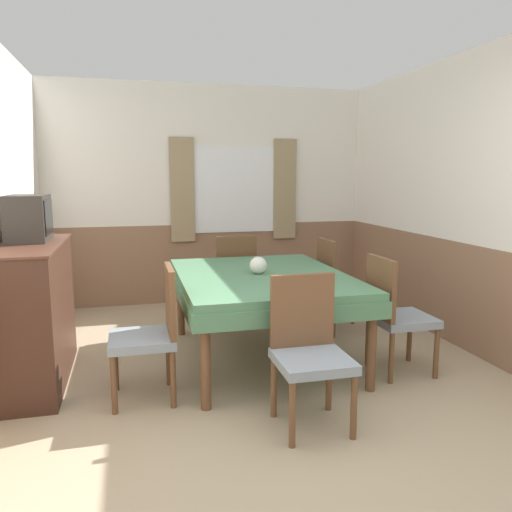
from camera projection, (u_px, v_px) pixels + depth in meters
The scene contains 12 objects.
ground_plane at pixel (335, 487), 2.50m from camera, with size 16.00×16.00×0.00m, color tan.
wall_back at pixel (211, 195), 6.04m from camera, with size 4.22×0.09×2.60m.
wall_right at pixel (449, 202), 4.62m from camera, with size 0.05×4.30×2.60m.
dining_table at pixel (262, 285), 4.15m from camera, with size 1.39×1.82×0.74m.
chair_right_far at pixel (338, 282), 4.92m from camera, with size 0.44×0.44×0.93m.
chair_head_window at pixel (234, 275), 5.26m from camera, with size 0.44×0.44×0.93m.
chair_left_near at pixel (152, 329), 3.43m from camera, with size 0.44×0.44×0.93m.
chair_right_near at pixel (394, 311), 3.87m from camera, with size 0.44×0.44×0.93m.
chair_head_near at pixel (309, 347), 3.08m from camera, with size 0.44×0.44×0.93m.
sideboard at pixel (33, 313), 3.70m from camera, with size 0.46×1.25×1.05m.
tv at pixel (29, 218), 3.75m from camera, with size 0.29×0.43×0.35m.
vase at pixel (258, 265), 4.11m from camera, with size 0.14×0.14×0.14m.
Camera 1 is at (-0.94, -2.11, 1.54)m, focal length 35.00 mm.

